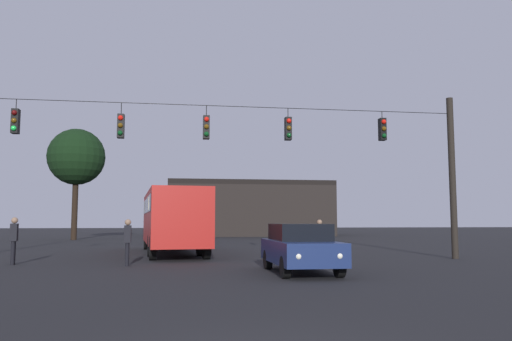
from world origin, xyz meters
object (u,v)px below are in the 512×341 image
(car_near_right, at_px, (300,247))
(pedestrian_crossing_left, at_px, (128,239))
(car_far_left, at_px, (178,232))
(city_bus, at_px, (172,216))
(pedestrian_crossing_right, at_px, (320,237))
(pedestrian_crossing_center, at_px, (14,238))
(tree_left_silhouette, at_px, (76,157))

(car_near_right, height_order, pedestrian_crossing_left, pedestrian_crossing_left)
(car_far_left, relative_size, pedestrian_crossing_left, 2.63)
(car_far_left, bearing_deg, car_near_right, -79.68)
(car_near_right, xyz_separation_m, pedestrian_crossing_left, (-5.59, 3.31, 0.15))
(city_bus, bearing_deg, car_far_left, 88.64)
(pedestrian_crossing_left, bearing_deg, pedestrian_crossing_right, 16.39)
(pedestrian_crossing_left, bearing_deg, car_far_left, 84.34)
(pedestrian_crossing_left, height_order, pedestrian_crossing_right, pedestrian_crossing_left)
(pedestrian_crossing_right, bearing_deg, pedestrian_crossing_center, -174.54)
(pedestrian_crossing_center, xyz_separation_m, pedestrian_crossing_right, (12.01, 1.15, -0.05))
(city_bus, bearing_deg, car_near_right, -67.87)
(car_far_left, distance_m, pedestrian_crossing_left, 17.82)
(car_near_right, height_order, car_far_left, same)
(pedestrian_crossing_center, bearing_deg, pedestrian_crossing_right, 5.46)
(pedestrian_crossing_center, bearing_deg, city_bus, 44.45)
(car_far_left, xyz_separation_m, pedestrian_crossing_center, (-5.98, -16.59, 0.20))
(car_far_left, height_order, pedestrian_crossing_center, pedestrian_crossing_center)
(car_near_right, distance_m, pedestrian_crossing_left, 6.50)
(pedestrian_crossing_right, distance_m, tree_left_silhouette, 28.37)
(car_near_right, xyz_separation_m, pedestrian_crossing_right, (2.21, 5.61, 0.14))
(tree_left_silhouette, bearing_deg, car_near_right, -66.80)
(pedestrian_crossing_center, relative_size, tree_left_silhouette, 0.19)
(city_bus, bearing_deg, pedestrian_crossing_center, -135.55)
(city_bus, height_order, pedestrian_crossing_center, city_bus)
(car_near_right, distance_m, car_far_left, 21.39)
(car_far_left, relative_size, tree_left_silhouette, 0.47)
(pedestrian_crossing_left, xyz_separation_m, pedestrian_crossing_right, (7.79, 2.29, -0.01))
(city_bus, xyz_separation_m, car_far_left, (0.26, 10.98, -1.07))
(car_far_left, height_order, pedestrian_crossing_left, pedestrian_crossing_left)
(car_far_left, distance_m, pedestrian_crossing_right, 16.58)
(city_bus, height_order, pedestrian_crossing_left, city_bus)
(city_bus, distance_m, car_far_left, 11.04)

